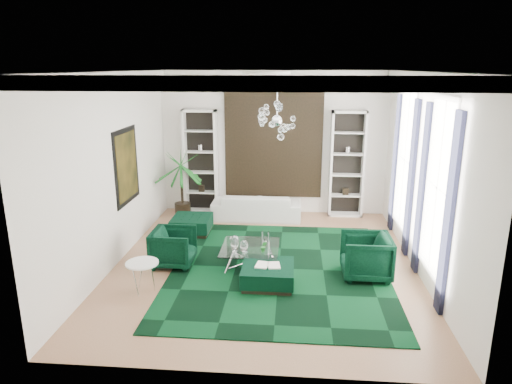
# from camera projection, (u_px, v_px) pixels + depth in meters

# --- Properties ---
(floor) EXTENTS (6.00, 7.00, 0.02)m
(floor) POSITION_uv_depth(u_px,v_px,m) (265.00, 264.00, 9.33)
(floor) COLOR #A77958
(floor) RESTS_ON ground
(ceiling) EXTENTS (6.00, 7.00, 0.02)m
(ceiling) POSITION_uv_depth(u_px,v_px,m) (266.00, 71.00, 8.31)
(ceiling) COLOR white
(ceiling) RESTS_ON ground
(wall_back) EXTENTS (6.00, 0.02, 3.80)m
(wall_back) POSITION_uv_depth(u_px,v_px,m) (274.00, 143.00, 12.19)
(wall_back) COLOR white
(wall_back) RESTS_ON ground
(wall_front) EXTENTS (6.00, 0.02, 3.80)m
(wall_front) POSITION_uv_depth(u_px,v_px,m) (246.00, 238.00, 5.45)
(wall_front) COLOR white
(wall_front) RESTS_ON ground
(wall_left) EXTENTS (0.02, 7.00, 3.80)m
(wall_left) POSITION_uv_depth(u_px,v_px,m) (114.00, 170.00, 9.06)
(wall_left) COLOR white
(wall_left) RESTS_ON ground
(wall_right) EXTENTS (0.02, 7.00, 3.80)m
(wall_right) POSITION_uv_depth(u_px,v_px,m) (424.00, 176.00, 8.58)
(wall_right) COLOR white
(wall_right) RESTS_ON ground
(crown_molding) EXTENTS (6.00, 7.00, 0.18)m
(crown_molding) POSITION_uv_depth(u_px,v_px,m) (266.00, 77.00, 8.34)
(crown_molding) COLOR white
(crown_molding) RESTS_ON ceiling
(ceiling_medallion) EXTENTS (0.90, 0.90, 0.05)m
(ceiling_medallion) POSITION_uv_depth(u_px,v_px,m) (267.00, 73.00, 8.61)
(ceiling_medallion) COLOR white
(ceiling_medallion) RESTS_ON ceiling
(tapestry) EXTENTS (2.50, 0.06, 2.80)m
(tapestry) POSITION_uv_depth(u_px,v_px,m) (273.00, 144.00, 12.14)
(tapestry) COLOR black
(tapestry) RESTS_ON wall_back
(shelving_left) EXTENTS (0.90, 0.38, 2.80)m
(shelving_left) POSITION_uv_depth(u_px,v_px,m) (201.00, 162.00, 12.29)
(shelving_left) COLOR white
(shelving_left) RESTS_ON floor
(shelving_right) EXTENTS (0.90, 0.38, 2.80)m
(shelving_right) POSITION_uv_depth(u_px,v_px,m) (347.00, 164.00, 11.98)
(shelving_right) COLOR white
(shelving_right) RESTS_ON floor
(painting) EXTENTS (0.04, 1.30, 1.60)m
(painting) POSITION_uv_depth(u_px,v_px,m) (127.00, 166.00, 9.65)
(painting) COLOR black
(painting) RESTS_ON wall_left
(window_near) EXTENTS (0.03, 1.10, 2.90)m
(window_near) POSITION_uv_depth(u_px,v_px,m) (438.00, 188.00, 7.71)
(window_near) COLOR white
(window_near) RESTS_ON wall_right
(curtain_near_a) EXTENTS (0.07, 0.30, 3.25)m
(curtain_near_a) POSITION_uv_depth(u_px,v_px,m) (449.00, 216.00, 7.03)
(curtain_near_a) COLOR black
(curtain_near_a) RESTS_ON floor
(curtain_near_b) EXTENTS (0.07, 0.30, 3.25)m
(curtain_near_b) POSITION_uv_depth(u_px,v_px,m) (422.00, 190.00, 8.53)
(curtain_near_b) COLOR black
(curtain_near_b) RESTS_ON floor
(window_far) EXTENTS (0.03, 1.10, 2.90)m
(window_far) POSITION_uv_depth(u_px,v_px,m) (405.00, 160.00, 10.02)
(window_far) COLOR white
(window_far) RESTS_ON wall_right
(curtain_far_a) EXTENTS (0.07, 0.30, 3.25)m
(curtain_far_a) POSITION_uv_depth(u_px,v_px,m) (411.00, 179.00, 9.34)
(curtain_far_a) COLOR black
(curtain_far_a) RESTS_ON floor
(curtain_far_b) EXTENTS (0.07, 0.30, 3.25)m
(curtain_far_b) POSITION_uv_depth(u_px,v_px,m) (395.00, 164.00, 10.84)
(curtain_far_b) COLOR black
(curtain_far_b) RESTS_ON floor
(rug) EXTENTS (4.20, 5.00, 0.02)m
(rug) POSITION_uv_depth(u_px,v_px,m) (279.00, 269.00, 9.03)
(rug) COLOR black
(rug) RESTS_ON floor
(sofa) EXTENTS (2.31, 0.90, 0.67)m
(sofa) POSITION_uv_depth(u_px,v_px,m) (257.00, 206.00, 11.98)
(sofa) COLOR silver
(sofa) RESTS_ON floor
(armchair_left) EXTENTS (0.83, 0.81, 0.76)m
(armchair_left) POSITION_uv_depth(u_px,v_px,m) (173.00, 247.00, 9.16)
(armchair_left) COLOR black
(armchair_left) RESTS_ON floor
(armchair_right) EXTENTS (0.92, 0.89, 0.84)m
(armchair_right) POSITION_uv_depth(u_px,v_px,m) (366.00, 256.00, 8.62)
(armchair_right) COLOR black
(armchair_right) RESTS_ON floor
(coffee_table) EXTENTS (1.14, 1.14, 0.39)m
(coffee_table) POSITION_uv_depth(u_px,v_px,m) (250.00, 256.00, 9.20)
(coffee_table) COLOR white
(coffee_table) RESTS_ON floor
(ottoman_side) EXTENTS (0.90, 0.90, 0.40)m
(ottoman_side) POSITION_uv_depth(u_px,v_px,m) (192.00, 225.00, 10.98)
(ottoman_side) COLOR black
(ottoman_side) RESTS_ON floor
(ottoman_front) EXTENTS (0.94, 0.94, 0.38)m
(ottoman_front) POSITION_uv_depth(u_px,v_px,m) (268.00, 275.00, 8.36)
(ottoman_front) COLOR black
(ottoman_front) RESTS_ON floor
(book) EXTENTS (0.46, 0.30, 0.03)m
(book) POSITION_uv_depth(u_px,v_px,m) (268.00, 265.00, 8.31)
(book) COLOR white
(book) RESTS_ON ottoman_front
(side_table) EXTENTS (0.58, 0.58, 0.56)m
(side_table) POSITION_uv_depth(u_px,v_px,m) (143.00, 278.00, 8.07)
(side_table) COLOR white
(side_table) RESTS_ON floor
(palm) EXTENTS (1.42, 1.42, 2.27)m
(palm) POSITION_uv_depth(u_px,v_px,m) (181.00, 175.00, 11.92)
(palm) COLOR #1A6D23
(palm) RESTS_ON floor
(chandelier) EXTENTS (0.86, 0.86, 0.78)m
(chandelier) POSITION_uv_depth(u_px,v_px,m) (277.00, 121.00, 8.99)
(chandelier) COLOR white
(chandelier) RESTS_ON ceiling
(table_plant) EXTENTS (0.12, 0.10, 0.22)m
(table_plant) POSITION_uv_depth(u_px,v_px,m) (264.00, 247.00, 8.86)
(table_plant) COLOR #1A6D23
(table_plant) RESTS_ON coffee_table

